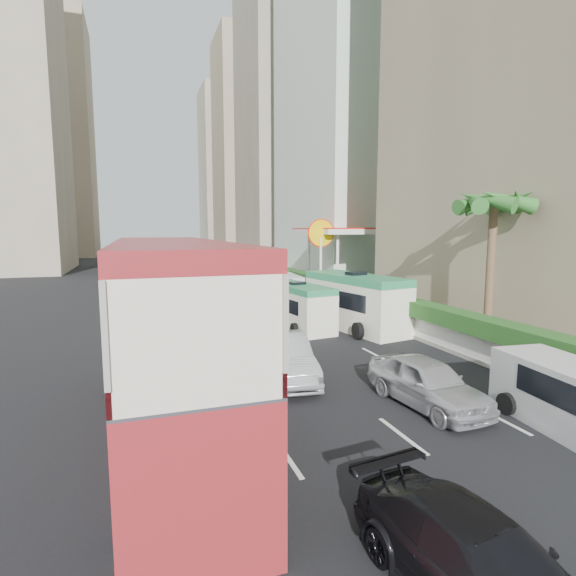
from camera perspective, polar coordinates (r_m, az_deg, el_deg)
name	(u,v)px	position (r m, az deg, el deg)	size (l,w,h in m)	color
ground_plane	(377,406)	(14.42, 11.20, -14.44)	(200.00, 200.00, 0.00)	black
double_decker_bus	(172,340)	(11.90, -14.52, -6.44)	(2.50, 11.00, 5.06)	maroon
car_silver_lane_a	(284,379)	(16.48, -0.56, -11.48)	(1.69, 4.86, 1.60)	silver
car_silver_lane_b	(426,406)	(14.77, 17.12, -14.09)	(1.76, 4.37, 1.49)	silver
van_asset	(272,320)	(26.91, -2.07, -4.05)	(2.33, 5.05, 1.40)	silver
minibus_near	(297,306)	(24.45, 1.18, -2.34)	(1.81, 5.43, 2.41)	silver
minibus_far	(356,302)	(24.52, 8.57, -1.76)	(2.21, 6.63, 2.94)	silver
panel_van_near	(575,399)	(14.37, 32.60, -11.79)	(1.78, 4.46, 1.78)	silver
panel_van_far	(283,288)	(34.13, -0.58, 0.06)	(1.97, 4.94, 1.97)	silver
sidewalk	(323,289)	(40.16, 4.50, -0.15)	(6.00, 120.00, 0.18)	#99968C
kerb_wall	(351,303)	(29.04, 8.03, -1.91)	(0.30, 44.00, 1.00)	silver
hedge	(351,290)	(28.92, 8.06, -0.25)	(1.10, 44.00, 0.70)	#2D6626
palm_tree	(490,275)	(21.42, 24.27, 1.51)	(0.36, 0.36, 6.40)	brown
shell_station	(344,261)	(38.50, 7.09, 3.47)	(6.50, 8.00, 5.50)	silver
tower_stripe	(370,6)	(57.01, 10.42, 31.78)	(16.00, 18.00, 58.00)	white
tower_mid	(294,104)	(76.41, 0.82, 22.28)	(16.00, 16.00, 50.00)	tan
tower_far_a	(251,149)	(97.96, -4.71, 17.14)	(14.00, 14.00, 44.00)	tan
tower_far_b	(230,172)	(118.88, -7.38, 14.39)	(14.00, 14.00, 40.00)	tan
tower_left_b	(48,140)	(104.19, -28.15, 16.28)	(16.00, 16.00, 46.00)	tan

